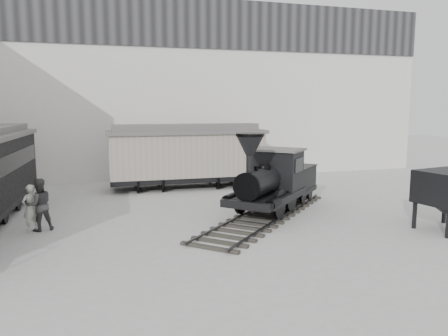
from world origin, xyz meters
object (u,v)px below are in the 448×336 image
object	(u,v)px
boxcar	(187,155)
visitor_b	(39,205)
visitor_a	(30,208)
coal_hopper	(448,192)
locomotive	(272,184)

from	to	relation	value
boxcar	visitor_b	world-z (taller)	boxcar
visitor_a	visitor_b	distance (m)	0.34
visitor_a	coal_hopper	world-z (taller)	coal_hopper
locomotive	visitor_a	world-z (taller)	locomotive
boxcar	coal_hopper	world-z (taller)	boxcar
locomotive	visitor_a	xyz separation A→B (m)	(-9.39, 0.02, -0.41)
locomotive	boxcar	size ratio (longest dim) A/B	0.97
visitor_b	locomotive	bearing A→B (deg)	161.35
visitor_b	coal_hopper	distance (m)	14.78
boxcar	coal_hopper	size ratio (longest dim) A/B	3.80
locomotive	visitor_b	size ratio (longest dim) A/B	4.36
boxcar	visitor_a	size ratio (longest dim) A/B	5.08
coal_hopper	locomotive	bearing A→B (deg)	130.47
locomotive	boxcar	world-z (taller)	boxcar
locomotive	coal_hopper	bearing A→B (deg)	5.12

